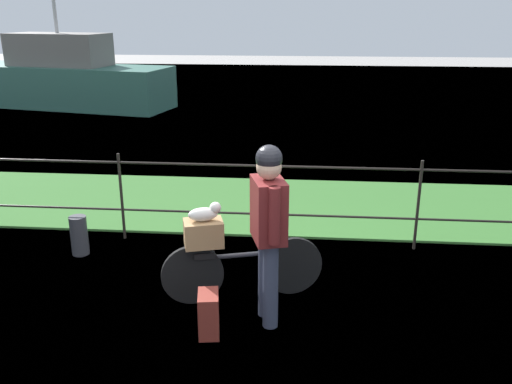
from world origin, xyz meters
TOP-DOWN VIEW (x-y plane):
  - ground_plane at (0.00, 0.00)m, footprint 60.00×60.00m
  - grass_strip at (0.00, 3.36)m, footprint 27.00×2.40m
  - harbor_water at (0.00, 9.42)m, footprint 30.00×30.00m
  - iron_fence at (-0.00, 1.98)m, footprint 18.04×0.04m
  - bicycle_main at (-0.15, 0.62)m, footprint 1.56×0.50m
  - wooden_crate at (-0.50, 0.52)m, footprint 0.42×0.35m
  - terrier_dog at (-0.47, 0.52)m, footprint 0.32×0.21m
  - cyclist_person at (0.14, 0.24)m, footprint 0.36×0.52m
  - backpack_on_paving at (-0.37, -0.04)m, footprint 0.22×0.31m
  - mooring_bollard at (-2.17, 1.48)m, footprint 0.20×0.20m
  - moored_boat_near at (-6.69, 11.41)m, footprint 6.72×3.07m

SIDE VIEW (x-z plane):
  - ground_plane at x=0.00m, z-range 0.00..0.00m
  - harbor_water at x=0.00m, z-range 0.00..0.00m
  - grass_strip at x=0.00m, z-range 0.00..0.03m
  - backpack_on_paving at x=-0.37m, z-range 0.00..0.40m
  - mooring_bollard at x=-2.17m, z-range 0.00..0.47m
  - bicycle_main at x=-0.15m, z-range 0.02..0.63m
  - iron_fence at x=0.00m, z-range 0.09..1.20m
  - wooden_crate at x=-0.50m, z-range 0.61..0.86m
  - moored_boat_near at x=-6.69m, z-range -1.05..2.64m
  - terrier_dog at x=-0.47m, z-range 0.85..1.03m
  - cyclist_person at x=0.14m, z-range 0.16..1.84m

